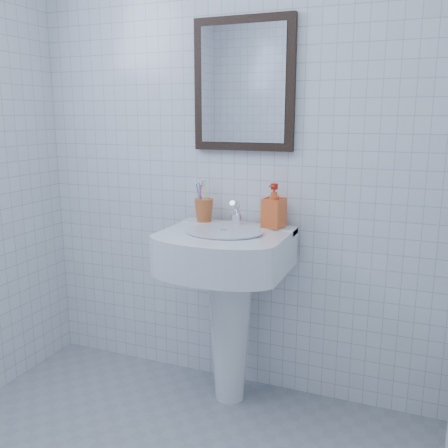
% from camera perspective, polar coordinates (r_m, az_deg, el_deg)
% --- Properties ---
extents(wall_back, '(2.20, 0.02, 2.50)m').
position_cam_1_polar(wall_back, '(2.50, 1.21, 8.70)').
color(wall_back, silver).
rests_on(wall_back, ground).
extents(washbasin, '(0.58, 0.42, 0.89)m').
position_cam_1_polar(washbasin, '(2.42, 0.48, -7.24)').
color(washbasin, white).
rests_on(washbasin, ground).
extents(faucet, '(0.05, 0.11, 0.13)m').
position_cam_1_polar(faucet, '(2.42, 1.41, 1.08)').
color(faucet, white).
rests_on(faucet, washbasin).
extents(toothbrush_cup, '(0.13, 0.13, 0.11)m').
position_cam_1_polar(toothbrush_cup, '(2.50, -2.31, 1.59)').
color(toothbrush_cup, '#BB5928').
rests_on(toothbrush_cup, washbasin).
extents(soap_dispenser, '(0.11, 0.11, 0.21)m').
position_cam_1_polar(soap_dispenser, '(2.37, 5.72, 2.07)').
color(soap_dispenser, '#CE4C14').
rests_on(soap_dispenser, washbasin).
extents(wall_mirror, '(0.50, 0.04, 0.62)m').
position_cam_1_polar(wall_mirror, '(2.46, 2.24, 15.63)').
color(wall_mirror, black).
rests_on(wall_mirror, wall_back).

